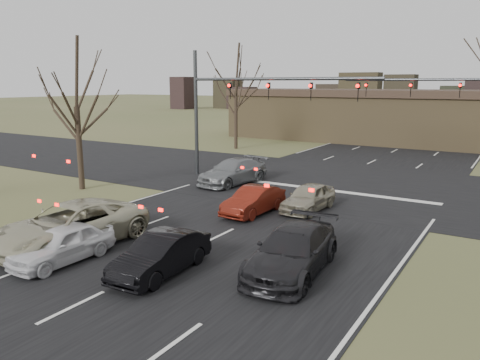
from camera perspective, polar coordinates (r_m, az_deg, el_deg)
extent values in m
plane|color=#4B542C|center=(16.39, -8.69, -9.73)|extent=(360.00, 360.00, 0.00)
cube|color=black|center=(72.48, 23.77, 6.03)|extent=(14.00, 300.00, 0.02)
cube|color=black|center=(28.98, 10.80, -0.32)|extent=(200.00, 14.00, 0.02)
cube|color=brown|center=(50.32, 22.60, 6.66)|extent=(42.00, 10.00, 4.60)
cube|color=#38281E|center=(50.20, 22.84, 9.67)|extent=(42.40, 10.40, 0.70)
cylinder|color=#383A3D|center=(30.79, -5.37, 8.03)|extent=(0.24, 0.24, 8.00)
cylinder|color=#383A3D|center=(27.54, 4.80, 12.19)|extent=(12.00, 0.18, 0.18)
imported|color=black|center=(29.21, -1.16, 10.82)|extent=(0.16, 0.20, 1.00)
imported|color=black|center=(27.85, 3.54, 10.76)|extent=(0.16, 0.20, 1.00)
imported|color=black|center=(26.70, 8.67, 10.61)|extent=(0.16, 0.20, 1.00)
imported|color=black|center=(25.77, 14.22, 10.35)|extent=(0.16, 0.20, 1.00)
cylinder|color=#383A3D|center=(35.15, 21.46, 11.32)|extent=(11.00, 0.18, 0.18)
imported|color=black|center=(34.80, 25.24, 9.87)|extent=(0.16, 0.20, 1.00)
imported|color=black|center=(35.31, 20.11, 10.28)|extent=(0.16, 0.20, 1.00)
imported|color=black|center=(36.09, 15.14, 10.60)|extent=(0.16, 0.20, 1.00)
cylinder|color=black|center=(27.98, -18.98, 3.65)|extent=(0.32, 0.32, 4.68)
cylinder|color=black|center=(43.30, -0.51, 7.29)|extent=(0.32, 0.32, 5.23)
imported|color=#BEB99A|center=(18.40, -19.93, -5.24)|extent=(3.15, 6.04, 1.62)
imported|color=silver|center=(17.02, -20.84, -7.30)|extent=(1.54, 3.74, 1.27)
imported|color=black|center=(15.18, -9.60, -8.95)|extent=(1.58, 3.96, 1.28)
imported|color=black|center=(15.16, 6.42, -8.56)|extent=(2.53, 5.15, 1.44)
imported|color=gray|center=(28.14, -0.88, 1.02)|extent=(2.67, 5.28, 1.47)
imported|color=#62180E|center=(21.68, 1.67, -2.52)|extent=(1.48, 3.86, 1.25)
imported|color=#A69F86|center=(22.42, 8.33, -2.11)|extent=(1.62, 3.82, 1.29)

